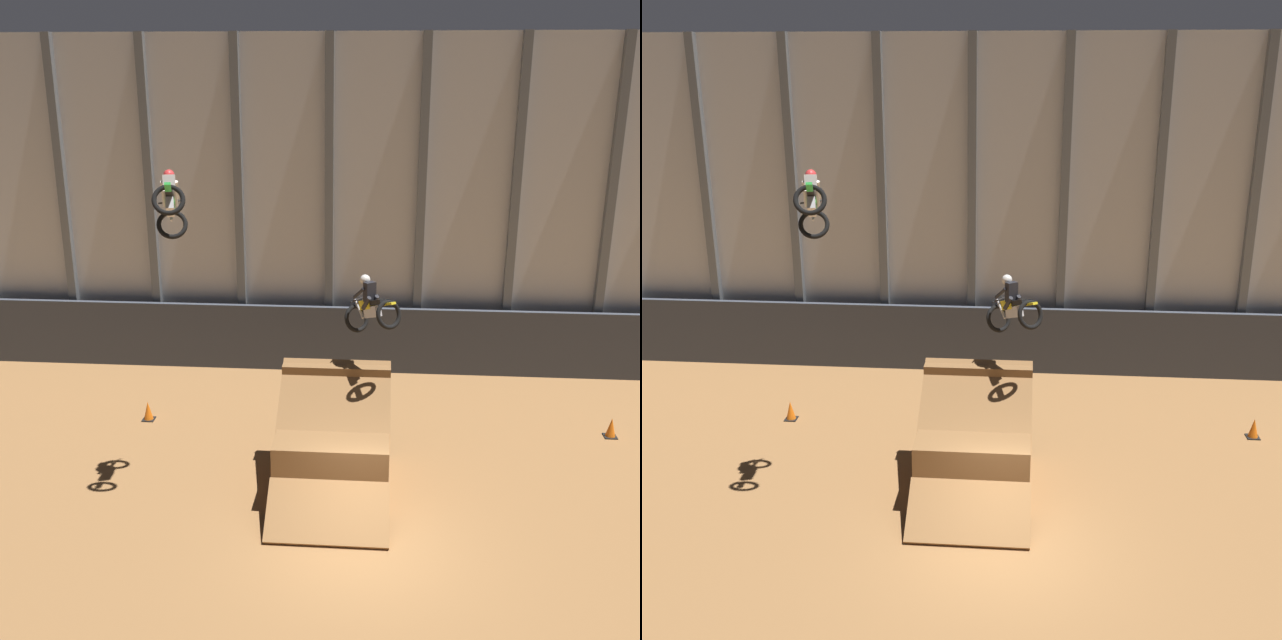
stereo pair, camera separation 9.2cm
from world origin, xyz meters
TOP-DOWN VIEW (x-y plane):
  - ground_plane at (0.00, 0.00)m, footprint 60.00×60.00m
  - arena_back_wall at (-0.00, 11.00)m, footprint 32.00×0.40m
  - lower_barrier at (0.00, 10.36)m, footprint 31.36×0.20m
  - dirt_ramp at (-0.85, 2.91)m, footprint 2.80×4.27m
  - rider_bike_left_air at (-4.59, 2.65)m, footprint 1.10×1.79m
  - rider_bike_right_air at (0.01, 3.87)m, footprint 1.59×1.77m
  - traffic_cone_near_ramp at (-6.62, 5.98)m, footprint 0.36×0.36m
  - traffic_cone_arena_edge at (6.92, 5.94)m, footprint 0.36×0.36m

SIDE VIEW (x-z plane):
  - ground_plane at x=0.00m, z-range 0.00..0.00m
  - traffic_cone_near_ramp at x=-6.62m, z-range -0.01..0.57m
  - traffic_cone_arena_edge at x=6.92m, z-range -0.01..0.57m
  - dirt_ramp at x=-0.85m, z-range -0.45..2.47m
  - lower_barrier at x=0.00m, z-range 0.00..2.32m
  - rider_bike_right_air at x=0.01m, z-range 3.54..5.18m
  - arena_back_wall at x=0.00m, z-range 0.00..11.17m
  - rider_bike_left_air at x=-4.59m, z-range 6.28..7.95m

